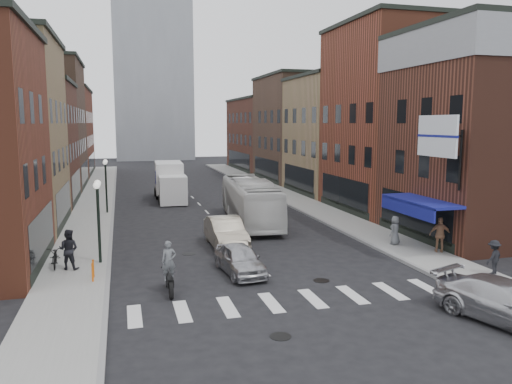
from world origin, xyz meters
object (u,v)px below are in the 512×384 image
Objects in this scene: ped_right_c at (395,230)px; ped_left_solo at (69,249)px; bike_rack at (93,270)px; streetlamp_near at (98,206)px; motorcycle_rider at (169,269)px; parked_bicycle at (55,256)px; transit_bus at (250,201)px; sedan_left_far at (226,232)px; ped_right_b at (440,235)px; curb_car at (506,302)px; billboard_sign at (439,137)px; box_truck at (170,182)px; ped_right_a at (494,257)px; sedan_left_near at (240,259)px; streetlamp_far at (106,176)px.

ped_left_solo is at bearing -28.91° from ped_right_c.
streetlamp_near is at bearing 85.76° from bike_rack.
ped_left_solo is (-4.17, 4.07, 0.07)m from motorcycle_rider.
bike_rack is 3.12m from parked_bicycle.
transit_bus is at bearing -120.92° from ped_left_solo.
motorcycle_rider reaches higher than sedan_left_far.
streetlamp_near is 17.30m from ped_right_b.
transit_bus is at bearing 83.19° from curb_car.
ped_right_b is at bearing -50.81° from transit_bus.
billboard_sign is at bearing -56.57° from transit_bus.
box_truck is 28.69m from ped_right_a.
ped_right_a is at bearing 73.08° from ped_right_c.
sedan_left_near is at bearing -94.58° from sedan_left_far.
motorcycle_rider is 1.15× the size of parked_bicycle.
transit_bus is 7.13× the size of ped_right_a.
ped_right_a is 3.88m from ped_right_b.
ped_left_solo reaches higher than sedan_left_near.
transit_bus reaches higher than ped_right_c.
motorcycle_rider is 1.41× the size of ped_right_a.
transit_bus is at bearing 47.90° from bike_rack.
parked_bicycle is 20.03m from ped_right_a.
curb_car is 3.15× the size of ped_right_c.
streetlamp_near reaches higher than box_truck.
ped_right_b is (17.00, -16.62, -1.84)m from streetlamp_far.
box_truck is 4.18× the size of ped_right_b.
curb_car is 2.67× the size of parked_bicycle.
billboard_sign is 16.68m from streetlamp_near.
streetlamp_near reaches higher than parked_bicycle.
billboard_sign is 25.91m from box_truck.
streetlamp_far is at bearing 97.28° from motorcycle_rider.
parked_bicycle reaches higher than bike_rack.
ped_left_solo is (-7.93, -2.81, 0.27)m from sedan_left_far.
curb_car is (7.12, -12.96, -0.08)m from sedan_left_far.
ped_right_a reaches higher than bike_rack.
ped_right_a is at bearing -20.94° from streetlamp_near.
ped_left_solo is (-1.33, -14.81, -1.83)m from streetlamp_far.
billboard_sign is 18.24m from ped_left_solo.
sedan_left_far is (6.60, 2.00, -2.10)m from streetlamp_near.
motorcycle_rider is 1.16× the size of ped_left_solo.
curb_car is at bearing -61.29° from sedan_left_far.
billboard_sign reaches higher than bike_rack.
streetlamp_near is at bearing 122.37° from curb_car.
streetlamp_near reaches higher than ped_right_b.
box_truck reaches higher than parked_bicycle.
ped_left_solo reaches higher than curb_car.
curb_car is (4.13, -19.09, -0.79)m from transit_bus.
ped_right_c reaches higher than parked_bicycle.
transit_bus is 19.55m from curb_car.
curb_car is 2.72× the size of ped_right_b.
ped_right_c is at bearing -159.28° from ped_left_solo.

